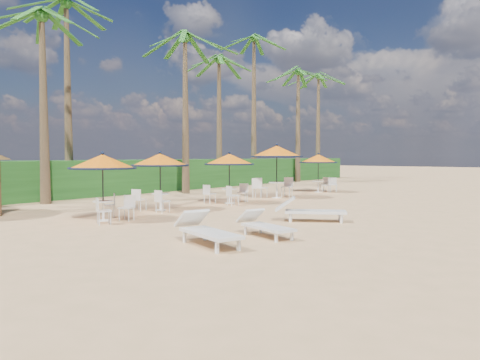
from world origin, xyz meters
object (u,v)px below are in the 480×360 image
object	(u,v)px
station_4	(320,163)
lounger_far	(308,210)
lounger_mid	(263,224)
station_1	(159,165)
station_3	(275,158)
lounger_near	(206,229)
station_2	(229,166)
station_0	(104,170)

from	to	relation	value
station_4	lounger_far	world-z (taller)	station_4
station_4	lounger_mid	distance (m)	14.86
station_1	station_3	distance (m)	7.05
station_1	lounger_far	world-z (taller)	station_1
lounger_near	lounger_mid	bearing A→B (deg)	95.97
station_3	lounger_near	size ratio (longest dim) A/B	1.17
lounger_mid	lounger_far	distance (m)	3.09
station_1	station_3	size ratio (longest dim) A/B	0.84
station_4	station_3	bearing A→B (deg)	-89.71
station_3	station_4	size ratio (longest dim) A/B	1.20
station_2	station_4	world-z (taller)	station_2
station_1	station_3	world-z (taller)	station_3
station_3	lounger_near	distance (m)	12.28
station_2	lounger_far	size ratio (longest dim) A/B	1.00
lounger_far	station_0	bearing A→B (deg)	-174.13
station_0	station_1	size ratio (longest dim) A/B	0.98
station_0	station_3	distance (m)	9.95
station_4	lounger_mid	xyz separation A→B (m)	(5.87, -13.59, -1.30)
station_0	station_2	bearing A→B (deg)	92.96
station_4	lounger_mid	size ratio (longest dim) A/B	1.13
station_3	station_4	bearing A→B (deg)	90.29
station_4	station_0	bearing A→B (deg)	-88.70
station_3	lounger_near	xyz separation A→B (m)	(5.46, -10.89, -1.57)
station_2	station_1	bearing A→B (deg)	-96.17
station_2	lounger_near	size ratio (longest dim) A/B	0.99
station_0	station_3	world-z (taller)	station_3
station_3	lounger_far	size ratio (longest dim) A/B	1.19
station_2	station_4	bearing A→B (deg)	89.94
lounger_near	lounger_mid	size ratio (longest dim) A/B	1.15
station_4	lounger_mid	world-z (taller)	station_4
station_3	lounger_mid	world-z (taller)	station_3
station_1	lounger_near	size ratio (longest dim) A/B	0.99
station_1	station_2	world-z (taller)	station_1
lounger_far	lounger_near	bearing A→B (deg)	-120.11
station_0	station_2	distance (m)	6.50
station_1	station_2	distance (m)	3.61
station_2	lounger_mid	bearing A→B (deg)	-44.15
station_2	lounger_far	world-z (taller)	station_2
station_2	lounger_near	distance (m)	9.33
station_0	lounger_near	bearing A→B (deg)	-10.43
station_2	station_3	xyz separation A→B (m)	(0.03, 3.45, 0.31)
lounger_far	station_2	bearing A→B (deg)	122.49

